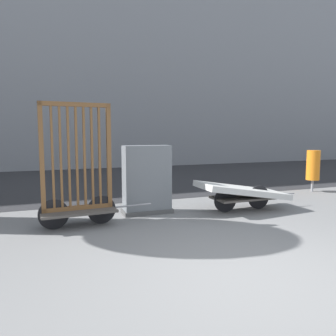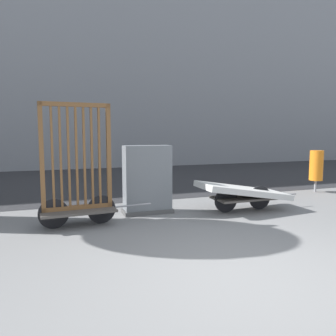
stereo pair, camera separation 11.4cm
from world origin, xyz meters
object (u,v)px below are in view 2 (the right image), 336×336
object	(u,v)px
utility_cabinet	(147,182)
trash_bin	(316,166)
bike_cart_with_mattress	(243,192)
bike_cart_with_bedframe	(78,183)

from	to	relation	value
utility_cabinet	trash_bin	distance (m)	4.89
bike_cart_with_mattress	utility_cabinet	world-z (taller)	utility_cabinet
bike_cart_with_mattress	utility_cabinet	bearing A→B (deg)	165.80
utility_cabinet	bike_cart_with_bedframe	bearing A→B (deg)	-160.65
bike_cart_with_bedframe	utility_cabinet	distance (m)	1.42
utility_cabinet	trash_bin	world-z (taller)	utility_cabinet
utility_cabinet	trash_bin	bearing A→B (deg)	8.38
bike_cart_with_bedframe	bike_cart_with_mattress	xyz separation A→B (m)	(3.21, -0.00, -0.34)
bike_cart_with_mattress	trash_bin	world-z (taller)	trash_bin
trash_bin	bike_cart_with_bedframe	bearing A→B (deg)	-169.15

